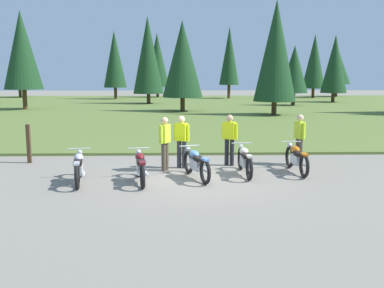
{
  "coord_description": "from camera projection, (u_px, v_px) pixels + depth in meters",
  "views": [
    {
      "loc": [
        -0.33,
        -12.14,
        2.95
      ],
      "look_at": [
        0.0,
        0.6,
        0.9
      ],
      "focal_mm": 40.38,
      "sensor_mm": 36.0,
      "label": 1
    }
  ],
  "objects": [
    {
      "name": "motorcycle_orange",
      "position": [
        297.0,
        158.0,
        13.13
      ],
      "size": [
        0.62,
        2.1,
        0.88
      ],
      "color": "black",
      "rests_on": "ground"
    },
    {
      "name": "forest_treeline",
      "position": [
        187.0,
        59.0,
        43.32
      ],
      "size": [
        44.37,
        29.37,
        8.63
      ],
      "color": "#47331E",
      "rests_on": "ground"
    },
    {
      "name": "rider_checking_bike",
      "position": [
        300.0,
        136.0,
        14.16
      ],
      "size": [
        0.31,
        0.53,
        1.67
      ],
      "color": "#4C4233",
      "rests_on": "ground"
    },
    {
      "name": "rider_in_hivis_vest",
      "position": [
        230.0,
        137.0,
        14.05
      ],
      "size": [
        0.5,
        0.36,
        1.67
      ],
      "color": "black",
      "rests_on": "ground"
    },
    {
      "name": "ground_plane",
      "position": [
        193.0,
        178.0,
        12.46
      ],
      "size": [
        140.0,
        140.0,
        0.0
      ],
      "primitive_type": "plane",
      "color": "gray"
    },
    {
      "name": "motorcycle_sky_blue",
      "position": [
        196.0,
        164.0,
        12.34
      ],
      "size": [
        0.85,
        2.03,
        0.88
      ],
      "color": "black",
      "rests_on": "ground"
    },
    {
      "name": "rider_with_back_turned",
      "position": [
        182.0,
        139.0,
        13.67
      ],
      "size": [
        0.5,
        0.36,
        1.67
      ],
      "color": "#2D2D38",
      "rests_on": "ground"
    },
    {
      "name": "motorcycle_cream",
      "position": [
        245.0,
        160.0,
        12.82
      ],
      "size": [
        0.62,
        2.1,
        0.88
      ],
      "color": "black",
      "rests_on": "ground"
    },
    {
      "name": "motorcycle_silver",
      "position": [
        79.0,
        167.0,
        11.85
      ],
      "size": [
        0.68,
        2.09,
        0.88
      ],
      "color": "black",
      "rests_on": "ground"
    },
    {
      "name": "motorcycle_maroon",
      "position": [
        141.0,
        167.0,
        11.91
      ],
      "size": [
        0.67,
        2.09,
        0.88
      ],
      "color": "black",
      "rests_on": "ground"
    },
    {
      "name": "trail_marker_post",
      "position": [
        29.0,
        144.0,
        14.5
      ],
      "size": [
        0.12,
        0.12,
        1.31
      ],
      "primitive_type": "cube",
      "color": "#47331E",
      "rests_on": "ground"
    },
    {
      "name": "grass_moorland",
      "position": [
        185.0,
        108.0,
        37.66
      ],
      "size": [
        80.0,
        44.0,
        0.1
      ],
      "primitive_type": "cube",
      "color": "#5B7033",
      "rests_on": "ground"
    },
    {
      "name": "rider_near_row_end",
      "position": [
        165.0,
        140.0,
        13.28
      ],
      "size": [
        0.35,
        0.5,
        1.67
      ],
      "color": "#4C4233",
      "rests_on": "ground"
    }
  ]
}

